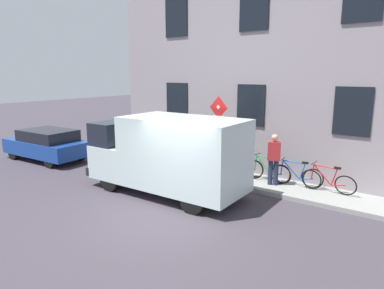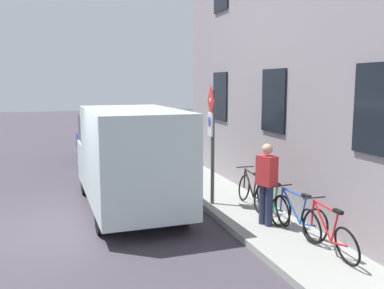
% 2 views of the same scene
% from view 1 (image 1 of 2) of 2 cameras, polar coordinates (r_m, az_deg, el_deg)
% --- Properties ---
extents(ground_plane, '(80.00, 80.00, 0.00)m').
position_cam_1_polar(ground_plane, '(9.56, -4.46, -11.91)').
color(ground_plane, '#3D3740').
extents(sidewalk_slab, '(1.62, 14.53, 0.14)m').
position_cam_1_polar(sidewalk_slab, '(12.65, 7.61, -5.66)').
color(sidewalk_slab, gray).
rests_on(sidewalk_slab, ground_plane).
extents(building_facade, '(0.75, 12.53, 8.34)m').
position_cam_1_polar(building_facade, '(13.12, 10.63, 13.03)').
color(building_facade, gray).
rests_on(building_facade, ground_plane).
extents(sign_post_stacked, '(0.18, 0.56, 2.80)m').
position_cam_1_polar(sign_post_stacked, '(11.95, 4.39, 3.01)').
color(sign_post_stacked, '#474C47').
rests_on(sign_post_stacked, sidewalk_slab).
extents(delivery_van, '(2.15, 5.39, 2.50)m').
position_cam_1_polar(delivery_van, '(10.95, -3.96, -1.46)').
color(delivery_van, silver).
rests_on(delivery_van, ground_plane).
extents(parked_hatchback, '(1.98, 4.10, 1.38)m').
position_cam_1_polar(parked_hatchback, '(16.66, -22.79, 0.09)').
color(parked_hatchback, navy).
rests_on(parked_hatchback, ground_plane).
extents(bicycle_red, '(0.46, 1.71, 0.89)m').
position_cam_1_polar(bicycle_red, '(11.70, 21.46, -5.59)').
color(bicycle_red, black).
rests_on(bicycle_red, sidewalk_slab).
extents(bicycle_blue, '(0.48, 1.72, 0.89)m').
position_cam_1_polar(bicycle_blue, '(11.97, 16.81, -4.88)').
color(bicycle_blue, black).
rests_on(bicycle_blue, sidewalk_slab).
extents(bicycle_green, '(0.46, 1.71, 0.89)m').
position_cam_1_polar(bicycle_green, '(12.33, 12.42, -4.17)').
color(bicycle_green, black).
rests_on(bicycle_green, sidewalk_slab).
extents(bicycle_black, '(0.46, 1.72, 0.89)m').
position_cam_1_polar(bicycle_black, '(12.75, 8.29, -3.48)').
color(bicycle_black, black).
rests_on(bicycle_black, sidewalk_slab).
extents(pedestrian, '(0.37, 0.46, 1.72)m').
position_cam_1_polar(pedestrian, '(11.78, 13.32, -2.13)').
color(pedestrian, '#262B47').
rests_on(pedestrian, sidewalk_slab).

